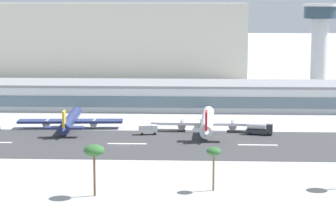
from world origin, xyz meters
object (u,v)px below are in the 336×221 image
Objects in this scene: palm_tree_1 at (94,151)px; control_tower at (320,37)px; service_box_truck_2 at (148,129)px; airliner_gold_tail_gate_0 at (70,121)px; airliner_red_tail_gate_1 at (207,122)px; terminal_building at (153,95)px; distant_hotel_block at (118,40)px; palm_tree_2 at (214,153)px; service_fuel_truck_0 at (260,129)px.

control_tower is at bearing 65.13° from palm_tree_1.
service_box_truck_2 is 0.54× the size of palm_tree_1.
airliner_gold_tail_gate_0 is 0.90× the size of airliner_red_tail_gate_1.
terminal_building is 1.29× the size of distant_hotel_block.
palm_tree_1 reaches higher than terminal_building.
distant_hotel_block is 14.06× the size of palm_tree_2.
airliner_gold_tail_gate_0 is at bearing -175.78° from service_fuel_truck_0.
terminal_building is 4.47× the size of airliner_gold_tail_gate_0.
service_fuel_truck_0 is (16.99, -5.36, -1.02)m from airliner_red_tail_gate_1.
control_tower reaches higher than terminal_building.
control_tower is at bearing -52.13° from airliner_gold_tail_gate_0.
service_fuel_truck_0 is at bearing -68.46° from distant_hotel_block.
service_fuel_truck_0 is 84.69m from palm_tree_1.
palm_tree_2 is (-16.24, -66.88, 6.85)m from service_fuel_truck_0.
terminal_building is at bearing 88.09° from palm_tree_1.
service_box_truck_2 is (2.38, -56.52, -3.44)m from terminal_building.
service_box_truck_2 is at bearing -112.31° from airliner_gold_tail_gate_0.
service_box_truck_2 is at bearing 110.53° from airliner_red_tail_gate_1.
control_tower is (73.31, 39.62, 21.54)m from terminal_building.
palm_tree_1 is at bearing 163.15° from airliner_red_tail_gate_1.
service_fuel_truck_0 is at bearing -54.96° from terminal_building.
palm_tree_2 is at bearing -79.56° from terminal_building.
palm_tree_2 is at bearing -83.84° from service_box_truck_2.
control_tower reaches higher than distant_hotel_block.
service_fuel_truck_0 is at bearing 76.35° from palm_tree_2.
distant_hotel_block reaches higher than palm_tree_1.
terminal_building is at bearing -151.61° from control_tower.
distant_hotel_block reaches higher than airliner_red_tail_gate_1.
terminal_building reaches higher than airliner_red_tail_gate_1.
terminal_building reaches higher than service_fuel_truck_0.
terminal_building is 15.71× the size of palm_tree_1.
control_tower is 123.22m from distant_hotel_block.
airliner_red_tail_gate_1 is 7.24× the size of service_box_truck_2.
airliner_red_tail_gate_1 is 20.51m from service_box_truck_2.
airliner_red_tail_gate_1 is (46.68, -2.60, 0.31)m from airliner_gold_tail_gate_0.
control_tower is at bearing 72.56° from palm_tree_2.
distant_hotel_block is at bearing 95.42° from palm_tree_1.
palm_tree_1 is (-6.63, -71.22, 8.42)m from service_box_truck_2.
palm_tree_2 is (0.75, -72.23, 5.82)m from airliner_red_tail_gate_1.
airliner_gold_tail_gate_0 is 4.67× the size of service_fuel_truck_0.
airliner_red_tail_gate_1 is 3.91× the size of palm_tree_1.
airliner_red_tail_gate_1 is at bearing 90.60° from palm_tree_2.
service_box_truck_2 is at bearing 107.05° from palm_tree_2.
airliner_red_tail_gate_1 reaches higher than airliner_gold_tail_gate_0.
terminal_building is 56.67m from service_box_truck_2.
airliner_gold_tail_gate_0 is at bearing 150.42° from service_box_truck_2.
palm_tree_1 reaches higher than airliner_gold_tail_gate_0.
palm_tree_1 is at bearing -168.12° from palm_tree_2.
palm_tree_2 reaches higher than service_box_truck_2.
terminal_building is 4.43× the size of control_tower.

